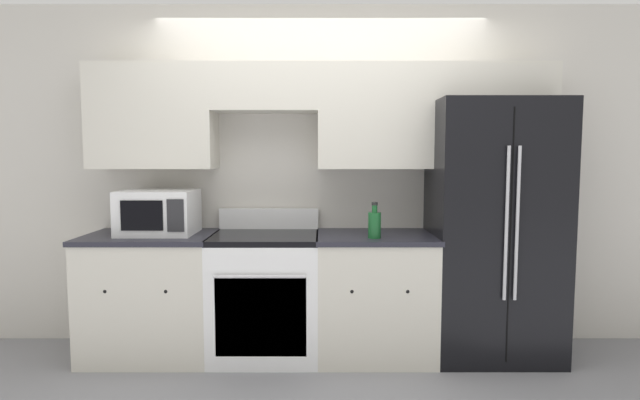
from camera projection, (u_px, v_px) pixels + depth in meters
The scene contains 8 objects.
ground_plane at pixel (320, 372), 3.36m from camera, with size 12.00×12.00×0.00m, color gray.
wall_back at pixel (323, 154), 3.82m from camera, with size 8.00×0.39×2.60m.
lower_cabinets_left at pixel (150, 295), 3.63m from camera, with size 0.92×0.64×0.89m.
lower_cabinets_right at pixel (373, 295), 3.63m from camera, with size 0.85×0.64×0.89m.
oven_range at pixel (264, 294), 3.63m from camera, with size 0.77×0.65×1.05m.
refrigerator at pixel (489, 229), 3.67m from camera, with size 0.89×0.81×1.85m.
microwave at pixel (157, 212), 3.61m from camera, with size 0.52×0.43×0.32m.
bottle at pixel (373, 224), 3.43m from camera, with size 0.09×0.09×0.25m.
Camera 1 is at (-0.01, -3.25, 1.46)m, focal length 28.00 mm.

